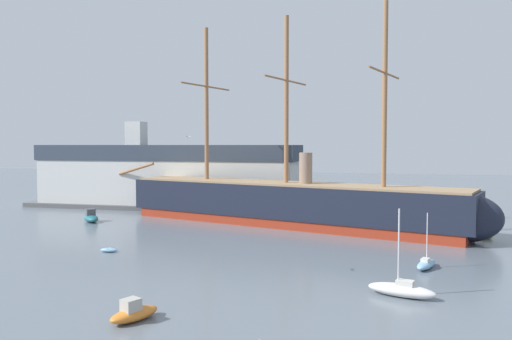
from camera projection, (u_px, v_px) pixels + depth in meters
The scene contains 10 objects.
tall_ship at pixel (286, 203), 74.11m from camera, with size 61.94×24.30×30.69m.
motorboat_near_centre at pixel (134, 313), 33.90m from camera, with size 3.03×4.02×1.56m.
sailboat_mid_right at pixel (402, 289), 39.27m from camera, with size 5.56×3.08×6.93m.
dinghy_alongside_bow at pixel (109, 250), 55.62m from camera, with size 2.01×1.01×0.46m.
sailboat_alongside_stern at pixel (426, 264), 48.22m from camera, with size 2.62×4.30×5.38m.
motorboat_far_left at pixel (91, 217), 77.39m from camera, with size 4.67×4.86×2.00m.
dinghy_far_right at pixel (485, 236), 63.80m from camera, with size 2.15×2.02×0.49m.
sailboat_distant_centre at pixel (279, 217), 80.16m from camera, with size 3.74×2.87×4.82m.
dockside_warehouse_left at pixel (168, 176), 95.70m from camera, with size 54.15×13.66×16.36m.
seagull_in_flight at pixel (188, 137), 44.01m from camera, with size 0.41×1.19×0.13m.
Camera 1 is at (15.21, -14.95, 11.92)m, focal length 35.17 mm.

